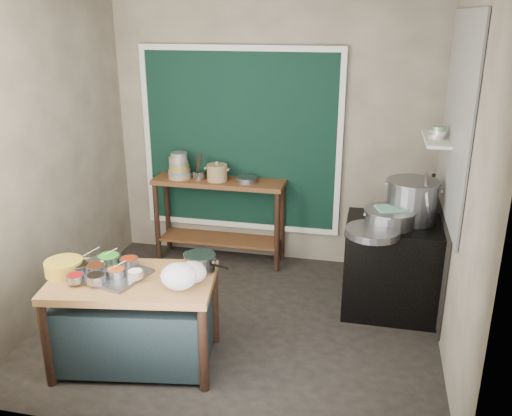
% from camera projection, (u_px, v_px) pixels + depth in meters
% --- Properties ---
extents(floor, '(3.50, 3.00, 0.02)m').
position_uv_depth(floor, '(239.00, 323.00, 4.95)').
color(floor, '#2A2420').
rests_on(floor, ground).
extents(back_wall, '(3.50, 0.02, 2.80)m').
position_uv_depth(back_wall, '(272.00, 137.00, 5.86)').
color(back_wall, gray).
rests_on(back_wall, floor).
extents(left_wall, '(0.02, 3.00, 2.80)m').
position_uv_depth(left_wall, '(47.00, 163.00, 4.84)').
color(left_wall, gray).
rests_on(left_wall, floor).
extents(right_wall, '(0.02, 3.00, 2.80)m').
position_uv_depth(right_wall, '(462.00, 189.00, 4.11)').
color(right_wall, gray).
rests_on(right_wall, floor).
extents(curtain_panel, '(2.10, 0.02, 1.90)m').
position_uv_depth(curtain_panel, '(240.00, 141.00, 5.91)').
color(curtain_panel, black).
rests_on(curtain_panel, back_wall).
extents(curtain_frame, '(2.22, 0.03, 2.02)m').
position_uv_depth(curtain_frame, '(240.00, 141.00, 5.91)').
color(curtain_frame, beige).
rests_on(curtain_frame, back_wall).
extents(tile_panel, '(0.02, 1.70, 1.70)m').
position_uv_depth(tile_panel, '(457.00, 118.00, 4.47)').
color(tile_panel, '#B2B2AA').
rests_on(tile_panel, right_wall).
extents(soot_patch, '(0.01, 1.30, 1.30)m').
position_uv_depth(soot_patch, '(440.00, 241.00, 4.95)').
color(soot_patch, black).
rests_on(soot_patch, right_wall).
extents(wall_shelf, '(0.22, 0.70, 0.03)m').
position_uv_depth(wall_shelf, '(437.00, 139.00, 4.85)').
color(wall_shelf, beige).
rests_on(wall_shelf, right_wall).
extents(prep_table, '(1.35, 0.92, 0.75)m').
position_uv_depth(prep_table, '(135.00, 321.00, 4.27)').
color(prep_table, brown).
rests_on(prep_table, floor).
extents(back_counter, '(1.45, 0.40, 0.95)m').
position_uv_depth(back_counter, '(220.00, 220.00, 6.08)').
color(back_counter, brown).
rests_on(back_counter, floor).
extents(stove_block, '(0.90, 0.68, 0.85)m').
position_uv_depth(stove_block, '(394.00, 269.00, 5.03)').
color(stove_block, black).
rests_on(stove_block, floor).
extents(stove_top, '(0.92, 0.69, 0.03)m').
position_uv_depth(stove_top, '(398.00, 225.00, 4.88)').
color(stove_top, black).
rests_on(stove_top, stove_block).
extents(condiment_tray, '(0.67, 0.55, 0.03)m').
position_uv_depth(condiment_tray, '(107.00, 273.00, 4.19)').
color(condiment_tray, gray).
rests_on(condiment_tray, prep_table).
extents(condiment_bowls, '(0.62, 0.49, 0.07)m').
position_uv_depth(condiment_bowls, '(103.00, 268.00, 4.17)').
color(condiment_bowls, gray).
rests_on(condiment_bowls, condiment_tray).
extents(yellow_basin, '(0.34, 0.34, 0.11)m').
position_uv_depth(yellow_basin, '(64.00, 267.00, 4.20)').
color(yellow_basin, gold).
rests_on(yellow_basin, prep_table).
extents(saucepan, '(0.32, 0.32, 0.14)m').
position_uv_depth(saucepan, '(200.00, 263.00, 4.24)').
color(saucepan, gray).
rests_on(saucepan, prep_table).
extents(plastic_bag_a, '(0.32, 0.30, 0.20)m').
position_uv_depth(plastic_bag_a, '(179.00, 276.00, 3.95)').
color(plastic_bag_a, white).
rests_on(plastic_bag_a, prep_table).
extents(plastic_bag_b, '(0.28, 0.26, 0.17)m').
position_uv_depth(plastic_bag_b, '(192.00, 272.00, 4.05)').
color(plastic_bag_b, white).
rests_on(plastic_bag_b, prep_table).
extents(bowl_stack, '(0.25, 0.25, 0.29)m').
position_uv_depth(bowl_stack, '(179.00, 167.00, 5.95)').
color(bowl_stack, tan).
rests_on(bowl_stack, back_counter).
extents(utensil_cup, '(0.15, 0.15, 0.09)m').
position_uv_depth(utensil_cup, '(199.00, 175.00, 5.93)').
color(utensil_cup, gray).
rests_on(utensil_cup, back_counter).
extents(ceramic_crock, '(0.25, 0.25, 0.16)m').
position_uv_depth(ceramic_crock, '(217.00, 173.00, 5.86)').
color(ceramic_crock, olive).
rests_on(ceramic_crock, back_counter).
extents(wide_bowl, '(0.24, 0.24, 0.06)m').
position_uv_depth(wide_bowl, '(247.00, 180.00, 5.82)').
color(wide_bowl, gray).
rests_on(wide_bowl, back_counter).
extents(stock_pot, '(0.58, 0.58, 0.38)m').
position_uv_depth(stock_pot, '(412.00, 201.00, 4.89)').
color(stock_pot, gray).
rests_on(stock_pot, stove_top).
extents(pot_lid, '(0.17, 0.47, 0.45)m').
position_uv_depth(pot_lid, '(429.00, 198.00, 4.84)').
color(pot_lid, gray).
rests_on(pot_lid, stove_top).
extents(steamer, '(0.62, 0.62, 0.15)m').
position_uv_depth(steamer, '(390.00, 217.00, 4.80)').
color(steamer, gray).
rests_on(steamer, stove_top).
extents(green_cloth, '(0.29, 0.25, 0.02)m').
position_uv_depth(green_cloth, '(391.00, 208.00, 4.77)').
color(green_cloth, '#65AA87').
rests_on(green_cloth, steamer).
extents(shallow_pan, '(0.59, 0.59, 0.06)m').
position_uv_depth(shallow_pan, '(373.00, 232.00, 4.60)').
color(shallow_pan, gray).
rests_on(shallow_pan, stove_top).
extents(shelf_bowl_stack, '(0.14, 0.14, 0.11)m').
position_uv_depth(shelf_bowl_stack, '(438.00, 133.00, 4.78)').
color(shelf_bowl_stack, silver).
rests_on(shelf_bowl_stack, wall_shelf).
extents(shelf_bowl_green, '(0.16, 0.16, 0.04)m').
position_uv_depth(shelf_bowl_green, '(436.00, 132.00, 4.98)').
color(shelf_bowl_green, gray).
rests_on(shelf_bowl_green, wall_shelf).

